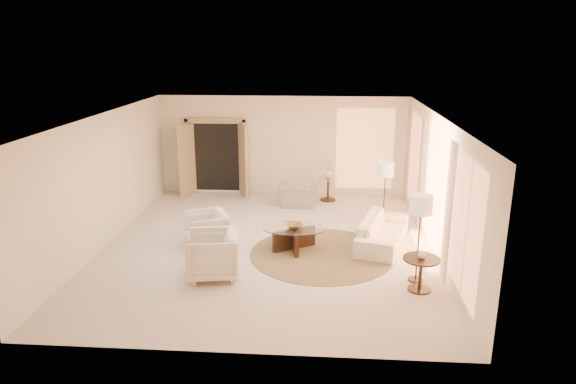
# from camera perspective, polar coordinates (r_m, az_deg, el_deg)

# --- Properties ---
(room) EXTENTS (7.04, 8.04, 2.83)m
(room) POSITION_cam_1_polar(r_m,az_deg,el_deg) (10.71, -2.29, 0.97)
(room) COLOR beige
(room) RESTS_ON ground
(windows_right) EXTENTS (0.10, 6.40, 2.40)m
(windows_right) POSITION_cam_1_polar(r_m,az_deg,el_deg) (10.99, 15.95, 0.49)
(windows_right) COLOR #FFA466
(windows_right) RESTS_ON room
(window_back_corner) EXTENTS (1.70, 0.10, 2.40)m
(window_back_corner) POSITION_cam_1_polar(r_m,az_deg,el_deg) (14.54, 8.53, 4.73)
(window_back_corner) COLOR #FFA466
(window_back_corner) RESTS_ON room
(curtains_right) EXTENTS (0.06, 5.20, 2.60)m
(curtains_right) POSITION_cam_1_polar(r_m,az_deg,el_deg) (11.85, 14.85, 1.45)
(curtains_right) COLOR tan
(curtains_right) RESTS_ON room
(french_doors) EXTENTS (1.95, 0.66, 2.16)m
(french_doors) POSITION_cam_1_polar(r_m,az_deg,el_deg) (14.75, -8.00, 3.79)
(french_doors) COLOR tan
(french_doors) RESTS_ON room
(area_rug) EXTENTS (3.57, 3.57, 0.01)m
(area_rug) POSITION_cam_1_polar(r_m,az_deg,el_deg) (10.74, 3.71, -6.88)
(area_rug) COLOR #40311D
(area_rug) RESTS_ON room
(sofa) EXTENTS (1.38, 2.23, 0.61)m
(sofa) POSITION_cam_1_polar(r_m,az_deg,el_deg) (11.28, 10.46, -4.33)
(sofa) COLOR white
(sofa) RESTS_ON room
(armchair_left) EXTENTS (1.05, 1.08, 0.85)m
(armchair_left) POSITION_cam_1_polar(r_m,az_deg,el_deg) (11.07, -9.02, -3.99)
(armchair_left) COLOR white
(armchair_left) RESTS_ON room
(armchair_right) EXTENTS (0.99, 1.04, 0.94)m
(armchair_right) POSITION_cam_1_polar(r_m,az_deg,el_deg) (9.69, -8.35, -6.69)
(armchair_right) COLOR white
(armchair_right) RESTS_ON room
(accent_chair) EXTENTS (0.98, 0.68, 0.82)m
(accent_chair) POSITION_cam_1_polar(r_m,az_deg,el_deg) (13.67, 1.15, 0.10)
(accent_chair) COLOR #9A968E
(accent_chair) RESTS_ON room
(coffee_table) EXTENTS (1.74, 1.74, 0.48)m
(coffee_table) POSITION_cam_1_polar(r_m,az_deg,el_deg) (10.86, 0.67, -4.87)
(coffee_table) COLOR black
(coffee_table) RESTS_ON room
(end_table) EXTENTS (0.65, 0.65, 0.61)m
(end_table) POSITION_cam_1_polar(r_m,az_deg,el_deg) (9.38, 14.54, -8.21)
(end_table) COLOR black
(end_table) RESTS_ON room
(side_table) EXTENTS (0.56, 0.56, 0.66)m
(side_table) POSITION_cam_1_polar(r_m,az_deg,el_deg) (14.19, 4.48, 0.61)
(side_table) COLOR #31291B
(side_table) RESTS_ON room
(floor_lamp_near) EXTENTS (0.38, 0.38, 1.58)m
(floor_lamp_near) POSITION_cam_1_polar(r_m,az_deg,el_deg) (12.05, 10.79, 2.16)
(floor_lamp_near) COLOR #31291B
(floor_lamp_near) RESTS_ON room
(floor_lamp_far) EXTENTS (0.40, 0.40, 1.64)m
(floor_lamp_far) POSITION_cam_1_polar(r_m,az_deg,el_deg) (9.39, 14.56, -1.80)
(floor_lamp_far) COLOR #31291B
(floor_lamp_far) RESTS_ON room
(bowl) EXTENTS (0.45, 0.45, 0.09)m
(bowl) POSITION_cam_1_polar(r_m,az_deg,el_deg) (10.79, 0.68, -3.77)
(bowl) COLOR brown
(bowl) RESTS_ON coffee_table
(end_vase) EXTENTS (0.16, 0.16, 0.16)m
(end_vase) POSITION_cam_1_polar(r_m,az_deg,el_deg) (9.28, 14.66, -6.71)
(end_vase) COLOR silver
(end_vase) RESTS_ON end_table
(side_vase) EXTENTS (0.26, 0.26, 0.23)m
(side_vase) POSITION_cam_1_polar(r_m,az_deg,el_deg) (14.09, 4.51, 2.04)
(side_vase) COLOR silver
(side_vase) RESTS_ON side_table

